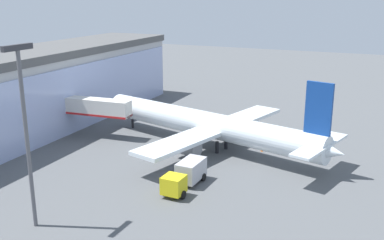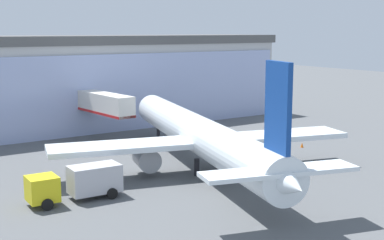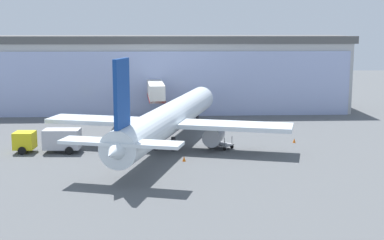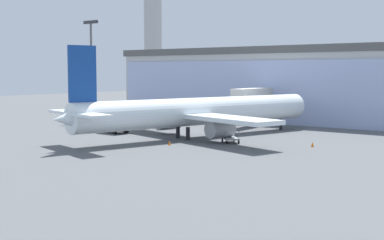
% 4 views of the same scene
% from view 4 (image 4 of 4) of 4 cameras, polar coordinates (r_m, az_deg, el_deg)
% --- Properties ---
extents(ground, '(240.00, 240.00, 0.00)m').
position_cam_4_polar(ground, '(63.31, -6.39, -2.47)').
color(ground, '#545659').
extents(terminal_building, '(64.77, 14.81, 12.52)m').
position_cam_4_polar(terminal_building, '(92.62, 9.98, 3.80)').
color(terminal_building, '#B3B3B3').
rests_on(terminal_building, ground).
extents(jet_bridge, '(3.56, 14.49, 5.83)m').
position_cam_4_polar(jet_bridge, '(84.58, 7.17, 2.49)').
color(jet_bridge, silver).
rests_on(jet_bridge, ground).
extents(control_tower, '(8.29, 8.29, 39.41)m').
position_cam_4_polar(control_tower, '(138.60, -4.19, 11.27)').
color(control_tower, '#B2B2B2').
rests_on(control_tower, ground).
extents(apron_light_mast, '(3.20, 0.40, 16.75)m').
position_cam_4_polar(apron_light_mast, '(90.60, -10.69, 6.18)').
color(apron_light_mast, '#59595E').
rests_on(apron_light_mast, ground).
extents(airplane, '(28.78, 38.57, 11.23)m').
position_cam_4_polar(airplane, '(67.49, 0.42, 0.86)').
color(airplane, white).
rests_on(airplane, ground).
extents(catering_truck, '(7.34, 2.61, 2.65)m').
position_cam_4_polar(catering_truck, '(74.73, -8.91, -0.19)').
color(catering_truck, yellow).
rests_on(catering_truck, ground).
extents(baggage_cart, '(3.15, 3.06, 1.50)m').
position_cam_4_polar(baggage_cart, '(63.44, 4.12, -1.98)').
color(baggage_cart, gray).
rests_on(baggage_cart, ground).
extents(safety_cone_nose, '(0.36, 0.36, 0.55)m').
position_cam_4_polar(safety_cone_nose, '(61.30, -2.43, -2.44)').
color(safety_cone_nose, orange).
rests_on(safety_cone_nose, ground).
extents(safety_cone_wingtip, '(0.36, 0.36, 0.55)m').
position_cam_4_polar(safety_cone_wingtip, '(61.24, 12.73, -2.57)').
color(safety_cone_wingtip, orange).
rests_on(safety_cone_wingtip, ground).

